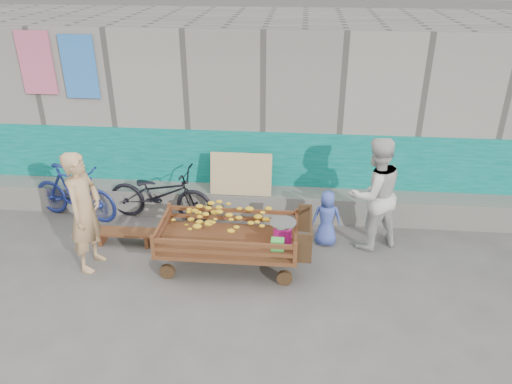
# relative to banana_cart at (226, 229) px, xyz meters

# --- Properties ---
(ground) EXTENTS (80.00, 80.00, 0.00)m
(ground) POSITION_rel_banana_cart_xyz_m (-0.26, -0.78, -0.61)
(ground) COLOR #504D49
(ground) RESTS_ON ground
(building_wall) EXTENTS (12.00, 3.50, 3.00)m
(building_wall) POSITION_rel_banana_cart_xyz_m (-0.26, 3.27, 0.85)
(building_wall) COLOR gray
(building_wall) RESTS_ON ground
(banana_cart) EXTENTS (2.12, 0.97, 0.90)m
(banana_cart) POSITION_rel_banana_cart_xyz_m (0.00, 0.00, 0.00)
(banana_cart) COLOR #522617
(banana_cart) RESTS_ON ground
(bench) EXTENTS (0.91, 0.27, 0.23)m
(bench) POSITION_rel_banana_cart_xyz_m (-1.64, 0.45, -0.45)
(bench) COLOR #522617
(bench) RESTS_ON ground
(vendor_man) EXTENTS (0.49, 0.68, 1.75)m
(vendor_man) POSITION_rel_banana_cart_xyz_m (-1.92, -0.14, 0.26)
(vendor_man) COLOR tan
(vendor_man) RESTS_ON ground
(woman) EXTENTS (1.05, 0.97, 1.75)m
(woman) POSITION_rel_banana_cart_xyz_m (2.09, 0.77, 0.26)
(woman) COLOR silver
(woman) RESTS_ON ground
(child) EXTENTS (0.44, 0.29, 0.89)m
(child) POSITION_rel_banana_cart_xyz_m (1.42, 0.75, -0.17)
(child) COLOR #4255B6
(child) RESTS_ON ground
(bicycle_dark) EXTENTS (1.84, 0.82, 0.93)m
(bicycle_dark) POSITION_rel_banana_cart_xyz_m (-1.28, 1.27, -0.14)
(bicycle_dark) COLOR black
(bicycle_dark) RESTS_ON ground
(bicycle_blue) EXTENTS (1.64, 0.81, 0.95)m
(bicycle_blue) POSITION_rel_banana_cart_xyz_m (-2.70, 1.18, -0.14)
(bicycle_blue) COLOR navy
(bicycle_blue) RESTS_ON ground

